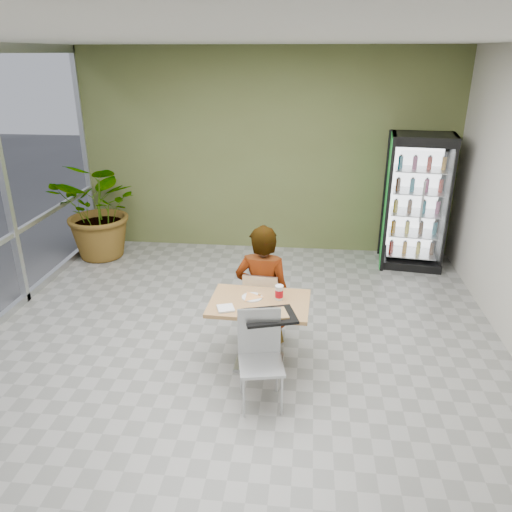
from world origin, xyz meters
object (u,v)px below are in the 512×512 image
object	(u,v)px
cafeteria_tray	(270,316)
chair_far	(261,302)
soda_cup	(279,293)
beverage_fridge	(416,202)
dining_table	(259,320)
potted_plant	(102,209)
seated_woman	(263,297)
chair_near	(260,350)

from	to	relation	value
cafeteria_tray	chair_far	bearing A→B (deg)	101.09
soda_cup	beverage_fridge	distance (m)	3.46
dining_table	potted_plant	distance (m)	3.93
seated_woman	soda_cup	world-z (taller)	seated_woman
chair_far	beverage_fridge	bearing A→B (deg)	-124.52
chair_near	cafeteria_tray	size ratio (longest dim) A/B	1.86
chair_near	seated_woman	distance (m)	1.04
chair_far	soda_cup	size ratio (longest dim) A/B	5.63
chair_far	beverage_fridge	xyz separation A→B (m)	(2.09, 2.52, 0.50)
potted_plant	cafeteria_tray	bearing A→B (deg)	-46.66
seated_woman	soda_cup	bearing A→B (deg)	121.45
chair_far	potted_plant	distance (m)	3.61
seated_woman	cafeteria_tray	distance (m)	0.85
dining_table	seated_woman	bearing A→B (deg)	91.70
dining_table	seated_woman	xyz separation A→B (m)	(-0.01, 0.49, 0.01)
chair_near	potted_plant	xyz separation A→B (m)	(-2.84, 3.31, 0.26)
soda_cup	cafeteria_tray	distance (m)	0.40
chair_near	cafeteria_tray	bearing A→B (deg)	62.65
chair_near	beverage_fridge	world-z (taller)	beverage_fridge
beverage_fridge	potted_plant	xyz separation A→B (m)	(-4.85, -0.21, -0.21)
beverage_fridge	soda_cup	bearing A→B (deg)	-115.59
chair_far	cafeteria_tray	size ratio (longest dim) A/B	1.76
dining_table	seated_woman	distance (m)	0.49
chair_near	seated_woman	world-z (taller)	seated_woman
chair_far	dining_table	bearing A→B (deg)	98.03
chair_near	potted_plant	size ratio (longest dim) A/B	0.57
chair_far	seated_woman	world-z (taller)	seated_woman
seated_woman	soda_cup	distance (m)	0.54
chair_near	cafeteria_tray	distance (m)	0.33
seated_woman	cafeteria_tray	world-z (taller)	seated_woman
dining_table	soda_cup	world-z (taller)	soda_cup
chair_far	soda_cup	xyz separation A→B (m)	(0.22, -0.38, 0.32)
chair_near	potted_plant	world-z (taller)	potted_plant
seated_woman	beverage_fridge	size ratio (longest dim) A/B	0.85
chair_far	beverage_fridge	world-z (taller)	beverage_fridge
cafeteria_tray	potted_plant	distance (m)	4.24
chair_far	chair_near	world-z (taller)	chair_near
dining_table	soda_cup	distance (m)	0.35
potted_plant	beverage_fridge	bearing A→B (deg)	2.52
beverage_fridge	seated_woman	bearing A→B (deg)	-122.75
seated_woman	cafeteria_tray	xyz separation A→B (m)	(0.14, -0.81, 0.21)
soda_cup	potted_plant	size ratio (longest dim) A/B	0.10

